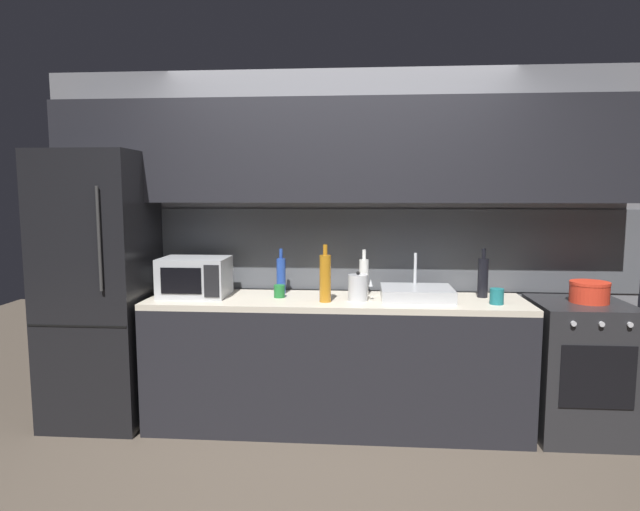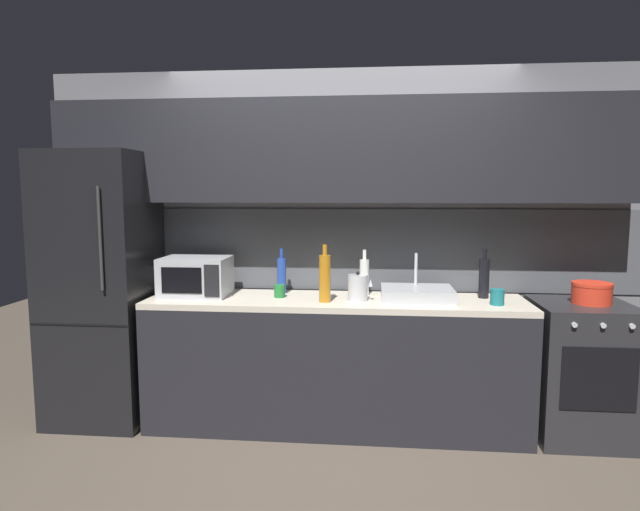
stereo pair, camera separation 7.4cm
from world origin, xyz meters
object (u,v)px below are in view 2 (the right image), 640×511
Objects in this scene: wine_bottle_white at (364,277)px; wine_bottle_dark at (484,278)px; refrigerator at (102,287)px; wine_bottle_amber at (325,278)px; kettle at (358,288)px; mug_teal at (497,297)px; cooking_pot at (592,293)px; microwave at (196,276)px; mug_green at (280,291)px; wine_bottle_blue at (282,275)px; oven_range at (580,370)px.

wine_bottle_dark is (0.82, -0.02, 0.01)m from wine_bottle_white.
wine_bottle_amber is (1.60, -0.12, 0.11)m from refrigerator.
wine_bottle_white reaches higher than kettle.
wine_bottle_dark is at bearing 11.77° from kettle.
mug_teal is 0.63m from cooking_pot.
mug_teal is at bearing 0.59° from wine_bottle_amber.
microwave is 1.18m from wine_bottle_white.
microwave is 5.31× the size of mug_green.
kettle is (1.81, -0.05, 0.04)m from refrigerator.
wine_bottle_blue is 3.16× the size of mug_teal.
wine_bottle_amber is 4.41× the size of mug_green.
wine_bottle_amber reaches higher than cooking_pot.
wine_bottle_blue is (-2.02, 0.16, 0.58)m from oven_range.
wine_bottle_blue is 3.73× the size of mug_green.
kettle is 0.62× the size of wine_bottle_white.
refrigerator is 0.69m from microwave.
wine_bottle_blue is 0.59m from wine_bottle_white.
microwave is 0.60m from mug_green.
refrigerator is at bearing -177.29° from wine_bottle_dark.
microwave is at bearing 176.46° from kettle.
kettle is (-1.47, -0.05, 0.54)m from oven_range.
cooking_pot is at bearing -5.73° from wine_bottle_white.
microwave reaches higher than mug_teal.
wine_bottle_white is (0.59, -0.01, -0.00)m from wine_bottle_blue.
wine_bottle_white is 0.95× the size of wine_bottle_dark.
wine_bottle_dark is at bearing -1.53° from wine_bottle_white.
microwave reaches higher than oven_range.
wine_bottle_blue is at bearing 140.41° from wine_bottle_amber.
wine_bottle_white is 0.60m from mug_green.
refrigerator is 1.28m from wine_bottle_blue.
wine_bottle_blue is at bearing 93.78° from mug_green.
oven_range is at bearing -0.33° from mug_green.
kettle is at bearing 16.64° from wine_bottle_amber.
mug_teal reaches higher than mug_green.
oven_range is 8.80× the size of mug_teal.
mug_teal is at bearing -170.41° from cooking_pot.
cooking_pot is (0.62, 0.10, 0.02)m from mug_teal.
refrigerator is 5.90× the size of wine_bottle_white.
wine_bottle_blue is 1.41m from wine_bottle_dark.
wine_bottle_amber reaches higher than microwave.
wine_bottle_dark is (2.67, 0.13, 0.09)m from refrigerator.
kettle is 1.52m from cooking_pot.
wine_bottle_dark is 3.32× the size of mug_teal.
mug_teal is at bearing -4.58° from mug_green.
wine_bottle_amber reaches higher than mug_green.
cooking_pot is at bearing -10.83° from wine_bottle_dark.
cooking_pot is (1.73, 0.12, -0.09)m from wine_bottle_amber.
wine_bottle_white is (1.85, 0.15, 0.08)m from refrigerator.
wine_bottle_blue is (1.26, 0.16, 0.08)m from refrigerator.
mug_teal is at bearing -80.07° from wine_bottle_dark.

